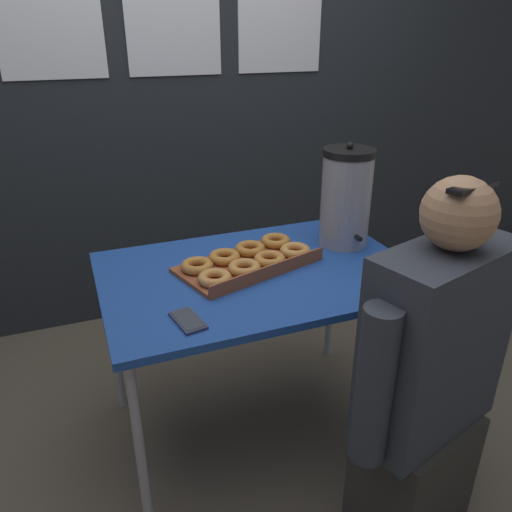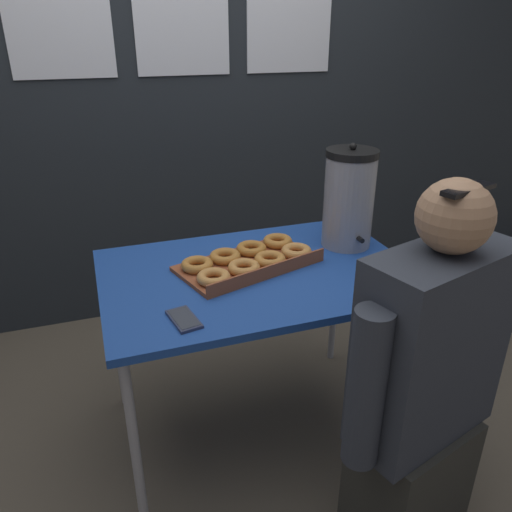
{
  "view_description": "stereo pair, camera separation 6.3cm",
  "coord_description": "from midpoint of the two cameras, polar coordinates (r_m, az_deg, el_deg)",
  "views": [
    {
      "loc": [
        -0.61,
        -1.55,
        1.59
      ],
      "look_at": [
        -0.01,
        0.0,
        0.82
      ],
      "focal_mm": 35.0,
      "sensor_mm": 36.0,
      "label": 1
    },
    {
      "loc": [
        -0.55,
        -1.58,
        1.59
      ],
      "look_at": [
        -0.01,
        0.0,
        0.82
      ],
      "focal_mm": 35.0,
      "sensor_mm": 36.0,
      "label": 2
    }
  ],
  "objects": [
    {
      "name": "coffee_urn",
      "position": [
        2.06,
        9.36,
        6.61
      ],
      "size": [
        0.21,
        0.23,
        0.42
      ],
      "color": "#939399",
      "rests_on": "folding_table"
    },
    {
      "name": "person_seated",
      "position": [
        1.64,
        17.9,
        -14.24
      ],
      "size": [
        0.6,
        0.35,
        1.25
      ],
      "rotation": [
        0.0,
        0.0,
        3.42
      ],
      "color": "#33332D",
      "rests_on": "ground"
    },
    {
      "name": "cell_phone",
      "position": [
        1.57,
        -8.95,
        -7.31
      ],
      "size": [
        0.1,
        0.15,
        0.01
      ],
      "rotation": [
        0.0,
        0.0,
        0.18
      ],
      "color": "#2D334C",
      "rests_on": "folding_table"
    },
    {
      "name": "folding_table",
      "position": [
        1.89,
        -0.79,
        -3.13
      ],
      "size": [
        1.15,
        0.78,
        0.76
      ],
      "color": "#1E479E",
      "rests_on": "ground"
    },
    {
      "name": "back_wall",
      "position": [
        2.84,
        -10.12,
        21.45
      ],
      "size": [
        6.0,
        0.11,
        2.88
      ],
      "color": "#23282D",
      "rests_on": "ground"
    },
    {
      "name": "ground_plane",
      "position": [
        2.3,
        -0.68,
        -18.8
      ],
      "size": [
        12.0,
        12.0,
        0.0
      ],
      "primitive_type": "plane",
      "color": "brown"
    },
    {
      "name": "donut_box",
      "position": [
        1.89,
        -1.88,
        -0.5
      ],
      "size": [
        0.58,
        0.41,
        0.05
      ],
      "rotation": [
        0.0,
        0.0,
        0.3
      ],
      "color": "brown",
      "rests_on": "folding_table"
    }
  ]
}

